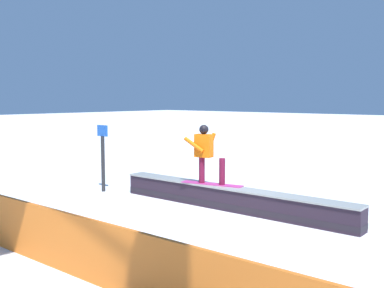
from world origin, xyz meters
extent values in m
plane|color=white|center=(0.00, 0.00, 0.00)|extent=(120.00, 120.00, 0.00)
cube|color=#281D29|center=(0.00, 0.00, 0.24)|extent=(6.15, 0.57, 0.49)
cube|color=black|center=(0.00, 0.00, 0.12)|extent=(6.16, 0.58, 0.12)
cube|color=#979994|center=(0.00, 0.00, 0.51)|extent=(6.15, 0.63, 0.04)
cube|color=#B93085|center=(0.50, 0.01, 0.54)|extent=(1.54, 0.61, 0.01)
cylinder|color=maroon|center=(0.75, 0.08, 0.85)|extent=(0.17, 0.17, 0.62)
cylinder|color=maroon|center=(0.24, -0.05, 0.85)|extent=(0.17, 0.17, 0.62)
cube|color=orange|center=(0.70, 0.06, 1.43)|extent=(0.45, 0.33, 0.54)
sphere|color=black|center=(0.70, 0.06, 1.81)|extent=(0.22, 0.22, 0.22)
cylinder|color=orange|center=(0.84, 0.27, 1.46)|extent=(0.52, 0.21, 0.37)
cylinder|color=orange|center=(0.64, -0.12, 1.46)|extent=(0.28, 0.15, 0.55)
cube|color=orange|center=(0.00, 4.64, 0.45)|extent=(11.77, 0.38, 0.90)
cylinder|color=#262628|center=(3.83, 0.59, 0.76)|extent=(0.10, 0.10, 1.52)
cube|color=blue|center=(3.83, 0.59, 1.67)|extent=(0.40, 0.04, 0.30)
camera|label=1|loc=(-6.15, 8.34, 2.56)|focal=43.02mm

